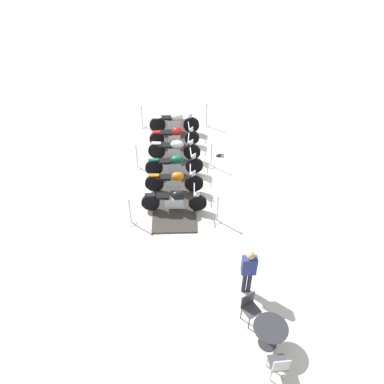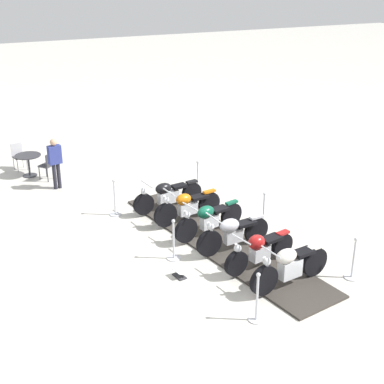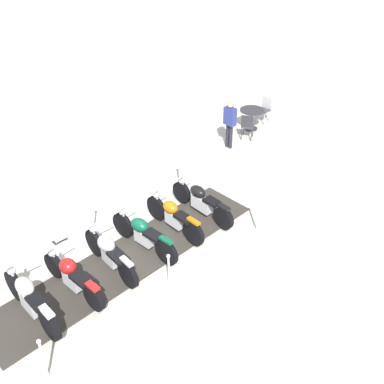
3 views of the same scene
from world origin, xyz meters
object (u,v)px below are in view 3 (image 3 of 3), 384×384
object	(u,v)px
motorcycle_copper	(173,216)
cafe_chair_near_table	(265,108)
motorcycle_forest	(143,233)
cafe_chair_across_table	(247,125)
stanchion_left_mid	(169,280)
motorcycle_chrome	(109,252)
stanchion_left_rear	(45,366)
motorcycle_cream	(30,299)
motorcycle_maroon	(72,276)
cafe_table	(252,114)
motorcycle_black	(201,200)
stanchion_right_front	(180,177)
info_placard	(59,239)
bystander_person	(230,120)
stanchion_left_front	(257,220)

from	to	relation	value
motorcycle_copper	cafe_chair_near_table	size ratio (longest dim) A/B	2.29
motorcycle_forest	cafe_chair_across_table	size ratio (longest dim) A/B	2.34
stanchion_left_mid	motorcycle_chrome	bearing A→B (deg)	29.62
stanchion_left_rear	motorcycle_chrome	bearing A→B (deg)	-49.31
motorcycle_cream	motorcycle_forest	bearing A→B (deg)	-88.15
motorcycle_maroon	motorcycle_cream	distance (m)	1.01
motorcycle_maroon	stanchion_left_rear	world-z (taller)	stanchion_left_rear
cafe_table	motorcycle_copper	bearing A→B (deg)	122.21
motorcycle_black	motorcycle_maroon	distance (m)	4.03
motorcycle_maroon	stanchion_left_mid	xyz separation A→B (m)	(-1.16, -1.76, -0.15)
motorcycle_cream	stanchion_right_front	distance (m)	5.77
motorcycle_cream	motorcycle_copper	bearing A→B (deg)	-88.29
stanchion_left_rear	motorcycle_cream	bearing A→B (deg)	-9.91
motorcycle_forest	info_placard	xyz separation A→B (m)	(1.49, 1.60, -0.45)
motorcycle_forest	motorcycle_maroon	world-z (taller)	motorcycle_forest
stanchion_left_mid	cafe_chair_near_table	world-z (taller)	stanchion_left_mid
motorcycle_forest	stanchion_left_rear	bearing A→B (deg)	109.49
info_placard	bystander_person	distance (m)	6.77
motorcycle_forest	stanchion_right_front	bearing A→B (deg)	-64.32
motorcycle_chrome	cafe_chair_across_table	bearing A→B (deg)	-70.70
motorcycle_chrome	cafe_chair_across_table	xyz separation A→B (m)	(3.28, -6.80, 0.01)
bystander_person	cafe_chair_across_table	bearing A→B (deg)	176.87
motorcycle_copper	cafe_chair_near_table	xyz separation A→B (m)	(3.65, -6.24, 0.02)
stanchion_right_front	cafe_chair_near_table	xyz separation A→B (m)	(1.96, -4.97, 0.17)
stanchion_right_front	info_placard	size ratio (longest dim) A/B	2.87
motorcycle_copper	motorcycle_forest	size ratio (longest dim) A/B	0.97
stanchion_left_mid	bystander_person	distance (m)	6.89
stanchion_left_rear	cafe_chair_near_table	distance (m)	12.05
stanchion_left_rear	motorcycle_copper	bearing A→B (deg)	-61.34
cafe_chair_across_table	motorcycle_forest	bearing A→B (deg)	168.16
motorcycle_black	motorcycle_maroon	xyz separation A→B (m)	(-0.77, 3.96, 0.01)
info_placard	cafe_chair_near_table	distance (m)	9.15
cafe_chair_near_table	cafe_table	bearing A→B (deg)	-0.00
cafe_chair_near_table	stanchion_right_front	bearing A→B (deg)	6.51
motorcycle_maroon	cafe_table	bearing A→B (deg)	-77.57
motorcycle_cream	info_placard	world-z (taller)	motorcycle_cream
stanchion_right_front	cafe_chair_across_table	bearing A→B (deg)	-70.99
motorcycle_copper	info_placard	distance (m)	2.93
motorcycle_copper	stanchion_left_front	world-z (taller)	stanchion_left_front
bystander_person	motorcycle_cream	bearing A→B (deg)	13.80
cafe_table	cafe_chair_near_table	xyz separation A→B (m)	(0.21, -0.79, -0.03)
motorcycle_black	stanchion_right_front	distance (m)	1.52
info_placard	cafe_table	world-z (taller)	cafe_table
motorcycle_maroon	info_placard	xyz separation A→B (m)	(1.88, -0.38, -0.43)
cafe_table	stanchion_left_rear	bearing A→B (deg)	120.69
cafe_table	motorcycle_black	bearing A→B (deg)	125.92
motorcycle_maroon	stanchion_right_front	world-z (taller)	stanchion_right_front
info_placard	cafe_chair_near_table	xyz separation A→B (m)	(2.34, -8.84, 0.47)
motorcycle_forest	cafe_table	distance (m)	7.39
motorcycle_chrome	motorcycle_maroon	bearing A→B (deg)	94.69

